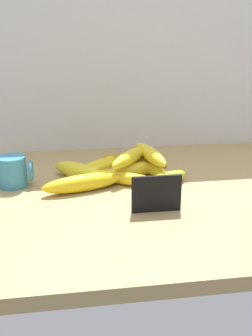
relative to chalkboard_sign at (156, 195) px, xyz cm
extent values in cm
cube|color=tan|center=(3.44, 11.24, -5.36)|extent=(110.00, 76.00, 3.00)
cube|color=silver|center=(3.44, 50.24, 28.14)|extent=(130.00, 2.00, 70.00)
cube|color=black|center=(0.00, -0.07, 0.34)|extent=(11.00, 0.80, 8.40)
cube|color=olive|center=(0.00, 0.73, -3.56)|extent=(9.90, 1.20, 0.60)
cylinder|color=teal|center=(-32.86, 20.06, 0.07)|extent=(7.35, 7.35, 7.85)
torus|color=teal|center=(-28.18, 20.06, 0.07)|extent=(1.00, 5.40, 5.40)
ellipsoid|color=#B3911F|center=(-5.40, 20.74, -2.12)|extent=(15.97, 5.84, 3.46)
ellipsoid|color=yellow|center=(3.76, 24.87, -1.94)|extent=(9.16, 20.22, 3.83)
ellipsoid|color=yellow|center=(-15.55, 13.92, -1.72)|extent=(20.73, 9.21, 4.28)
ellipsoid|color=#B5821C|center=(-0.36, 27.65, -1.70)|extent=(18.92, 14.49, 4.31)
ellipsoid|color=yellow|center=(-1.37, 21.64, -1.89)|extent=(18.54, 10.32, 3.93)
ellipsoid|color=yellow|center=(-8.25, 28.75, -2.07)|extent=(17.46, 13.64, 3.58)
ellipsoid|color=yellow|center=(-3.67, 16.23, -2.21)|extent=(18.12, 12.33, 3.29)
ellipsoid|color=#A4B226|center=(4.99, 13.75, -2.03)|extent=(15.91, 11.61, 3.65)
ellipsoid|color=yellow|center=(-15.89, 22.54, -1.66)|extent=(15.23, 14.23, 4.39)
ellipsoid|color=yellow|center=(-11.84, 18.27, -2.21)|extent=(17.42, 10.69, 3.29)
ellipsoid|color=yellow|center=(-9.93, 24.66, -2.14)|extent=(15.26, 12.73, 3.44)
ellipsoid|color=yellow|center=(-2.46, 21.69, 1.86)|extent=(13.52, 16.04, 3.57)
ellipsoid|color=yellow|center=(3.19, 23.69, 1.83)|extent=(7.45, 19.62, 3.71)
camera|label=1|loc=(-19.07, -81.71, 36.14)|focal=44.43mm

